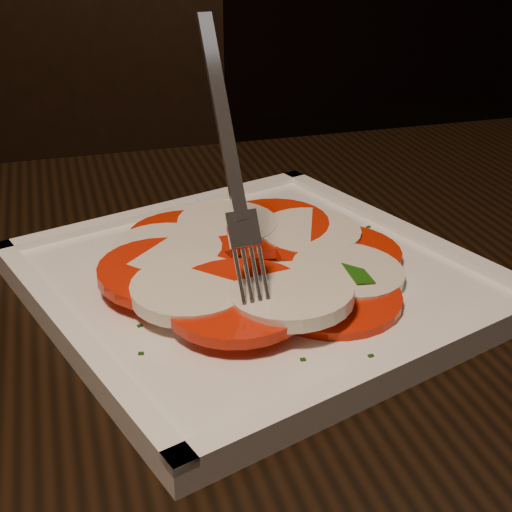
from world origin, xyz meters
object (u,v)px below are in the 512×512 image
Objects in this scene: plate at (256,282)px; chair at (107,208)px; table at (306,409)px; fork at (223,149)px.

chair is at bearing 88.66° from plate.
table is 7.65× the size of fork.
fork reaches higher than plate.
plate is (-0.02, -0.73, 0.22)m from chair.
fork is at bearing 161.26° from table.
fork reaches higher than table.
table is 0.12m from plate.
fork is (-0.06, 0.02, 0.22)m from table.
chair is 5.57× the size of fork.
chair is 3.00× the size of plate.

